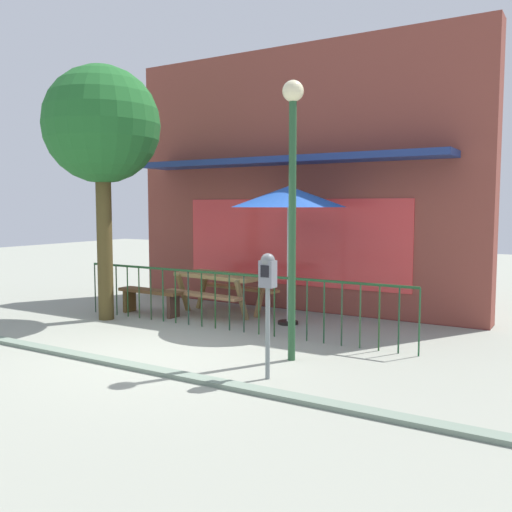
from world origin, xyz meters
TOP-DOWN VIEW (x-y plane):
  - ground at (0.00, 0.00)m, footprint 40.00×40.00m
  - pub_storefront at (0.00, 4.24)m, footprint 7.45×1.31m
  - patio_fence_front at (0.00, 1.78)m, footprint 6.28×0.04m
  - picnic_table_left at (-0.94, 2.90)m, footprint 1.95×1.57m
  - patio_umbrella at (0.60, 2.73)m, footprint 1.99×1.99m
  - patio_bench at (-2.05, 2.16)m, footprint 1.41×0.36m
  - parking_meter_near at (1.84, -0.17)m, footprint 0.18×0.17m
  - street_tree at (-2.45, 1.40)m, footprint 2.07×2.07m
  - street_lamp at (1.71, 0.71)m, footprint 0.28×0.28m
  - curb_edge at (0.00, -0.67)m, footprint 10.43×0.20m

SIDE VIEW (x-z plane):
  - ground at x=0.00m, z-range 0.00..0.00m
  - curb_edge at x=0.00m, z-range -0.06..0.06m
  - patio_bench at x=-2.05m, z-range 0.11..0.59m
  - picnic_table_left at x=-0.94m, z-range 0.21..1.01m
  - patio_fence_front at x=0.00m, z-range 0.18..1.15m
  - parking_meter_near at x=1.84m, z-range 0.41..1.92m
  - patio_umbrella at x=0.60m, z-range 1.01..3.42m
  - street_lamp at x=1.71m, z-range 0.59..4.27m
  - pub_storefront at x=0.00m, z-range -0.01..5.16m
  - street_tree at x=-2.45m, z-range 1.18..5.72m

